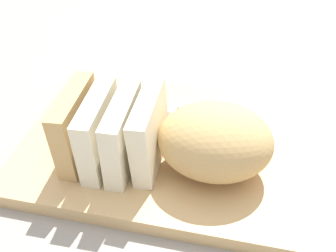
% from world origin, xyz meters
% --- Properties ---
extents(ground_plane, '(3.00, 3.00, 0.00)m').
position_xyz_m(ground_plane, '(0.00, 0.00, 0.00)').
color(ground_plane, gray).
extents(cutting_board, '(0.42, 0.30, 0.02)m').
position_xyz_m(cutting_board, '(0.00, 0.00, 0.01)').
color(cutting_board, tan).
rests_on(cutting_board, ground_plane).
extents(bread_loaf, '(0.28, 0.13, 0.10)m').
position_xyz_m(bread_loaf, '(-0.02, 0.04, 0.07)').
color(bread_loaf, tan).
rests_on(bread_loaf, cutting_board).
extents(bread_knife, '(0.27, 0.10, 0.02)m').
position_xyz_m(bread_knife, '(0.00, -0.05, 0.03)').
color(bread_knife, silver).
rests_on(bread_knife, cutting_board).
extents(crumb_near_knife, '(0.01, 0.01, 0.01)m').
position_xyz_m(crumb_near_knife, '(-0.02, 0.03, 0.02)').
color(crumb_near_knife, tan).
rests_on(crumb_near_knife, cutting_board).
extents(crumb_near_loaf, '(0.00, 0.00, 0.00)m').
position_xyz_m(crumb_near_loaf, '(0.05, -0.06, 0.02)').
color(crumb_near_loaf, tan).
rests_on(crumb_near_loaf, cutting_board).
extents(crumb_stray_left, '(0.01, 0.01, 0.01)m').
position_xyz_m(crumb_stray_left, '(-0.02, -0.02, 0.02)').
color(crumb_stray_left, tan).
rests_on(crumb_stray_left, cutting_board).
extents(crumb_stray_right, '(0.01, 0.01, 0.01)m').
position_xyz_m(crumb_stray_right, '(-0.03, -0.04, 0.03)').
color(crumb_stray_right, tan).
rests_on(crumb_stray_right, cutting_board).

